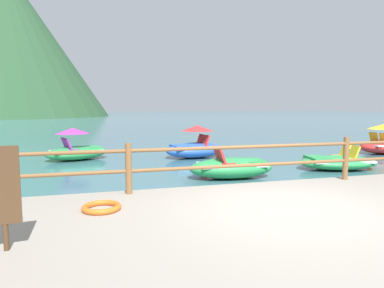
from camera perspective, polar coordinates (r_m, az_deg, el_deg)
name	(u,v)px	position (r m, az deg, el deg)	size (l,w,h in m)	color
ground_plane	(124,122)	(44.78, -11.49, 3.67)	(200.00, 200.00, 0.00)	#3D6B75
dock_railing	(247,158)	(6.89, 9.37, -2.35)	(23.92, 0.12, 0.95)	brown
life_ring	(102,207)	(5.53, -15.16, -10.35)	(0.61, 0.61, 0.09)	orange
pedal_boat_0	(76,149)	(13.50, -19.13, -0.82)	(2.63, 2.01, 1.22)	green
pedal_boat_1	(338,162)	(11.80, 23.56, -2.83)	(2.72, 1.77, 0.80)	green
pedal_boat_2	(232,167)	(9.56, 6.80, -3.97)	(2.49, 1.30, 0.90)	green
pedal_boat_4	(195,147)	(13.27, 0.49, -0.47)	(2.53, 1.60, 1.28)	blue
cliff_headland	(12,45)	(80.68, -28.38, 14.63)	(40.42, 40.42, 31.21)	#284C2D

